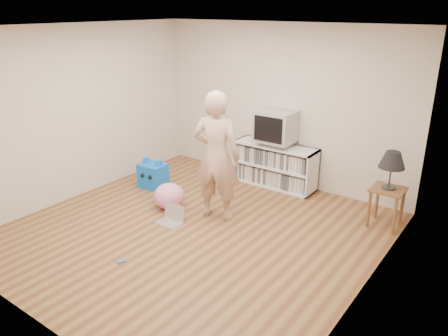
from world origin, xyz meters
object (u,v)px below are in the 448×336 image
at_px(laptop, 172,218).
at_px(plush_blue, 153,175).
at_px(crt_tv, 276,126).
at_px(person, 217,156).
at_px(side_table, 387,198).
at_px(dvd_deck, 276,143).
at_px(table_lamp, 392,161).
at_px(media_unit, 275,165).
at_px(plush_pink, 169,196).

distance_m(laptop, plush_blue, 1.34).
distance_m(crt_tv, plush_blue, 2.17).
height_order(person, plush_blue, person).
bearing_deg(crt_tv, laptop, -103.45).
bearing_deg(side_table, crt_tv, 169.27).
height_order(dvd_deck, crt_tv, crt_tv).
xyz_separation_m(table_lamp, laptop, (-2.41, -1.63, -0.88)).
bearing_deg(media_unit, plush_blue, -141.18).
bearing_deg(laptop, crt_tv, 76.55).
relative_size(person, plush_pink, 4.03).
height_order(table_lamp, laptop, table_lamp).
bearing_deg(plush_pink, table_lamp, 25.60).
distance_m(dvd_deck, laptop, 2.16).
bearing_deg(dvd_deck, plush_pink, -115.71).
bearing_deg(person, laptop, 36.24).
height_order(table_lamp, person, person).
distance_m(dvd_deck, plush_pink, 1.95).
xyz_separation_m(crt_tv, side_table, (1.93, -0.37, -0.60)).
height_order(dvd_deck, table_lamp, table_lamp).
distance_m(media_unit, side_table, 1.97).
xyz_separation_m(media_unit, plush_blue, (-1.57, -1.27, -0.14)).
relative_size(side_table, laptop, 1.57).
relative_size(media_unit, crt_tv, 2.33).
height_order(crt_tv, plush_blue, crt_tv).
bearing_deg(media_unit, side_table, -11.27).
height_order(person, laptop, person).
bearing_deg(laptop, dvd_deck, 76.57).
relative_size(dvd_deck, crt_tv, 0.75).
height_order(crt_tv, side_table, crt_tv).
distance_m(person, plush_pink, 1.05).
height_order(media_unit, plush_pink, media_unit).
bearing_deg(person, crt_tv, -108.05).
relative_size(media_unit, plush_pink, 3.12).
relative_size(dvd_deck, laptop, 1.29).
relative_size(dvd_deck, person, 0.25).
relative_size(media_unit, table_lamp, 2.72).
height_order(dvd_deck, laptop, dvd_deck).
bearing_deg(crt_tv, table_lamp, -10.73).
xyz_separation_m(crt_tv, table_lamp, (1.93, -0.37, -0.08)).
distance_m(crt_tv, plush_pink, 2.04).
bearing_deg(dvd_deck, side_table, -10.83).
xyz_separation_m(dvd_deck, laptop, (-0.48, -2.00, -0.67)).
distance_m(crt_tv, person, 1.50).
distance_m(side_table, plush_pink, 3.05).
distance_m(media_unit, plush_blue, 2.02).
bearing_deg(person, plush_pink, -0.70).
height_order(media_unit, side_table, media_unit).
xyz_separation_m(media_unit, table_lamp, (1.93, -0.39, 0.59)).
relative_size(side_table, table_lamp, 1.07).
relative_size(plush_blue, plush_pink, 1.09).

